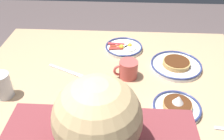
# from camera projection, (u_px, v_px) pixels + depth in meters

# --- Properties ---
(dining_table) EXTENTS (1.37, 0.90, 0.75)m
(dining_table) POSITION_uv_depth(u_px,v_px,m) (114.00, 84.00, 1.28)
(dining_table) COLOR tan
(dining_table) RESTS_ON ground_plane
(plate_near_main) EXTENTS (0.22, 0.22, 0.04)m
(plate_near_main) POSITION_uv_depth(u_px,v_px,m) (124.00, 47.00, 1.41)
(plate_near_main) COLOR white
(plate_near_main) RESTS_ON dining_table
(plate_center_pancakes) EXTENTS (0.26, 0.26, 0.04)m
(plate_center_pancakes) POSITION_uv_depth(u_px,v_px,m) (176.00, 65.00, 1.26)
(plate_center_pancakes) COLOR white
(plate_center_pancakes) RESTS_ON dining_table
(plate_far_companion) EXTENTS (0.20, 0.20, 0.08)m
(plate_far_companion) POSITION_uv_depth(u_px,v_px,m) (177.00, 107.00, 1.01)
(plate_far_companion) COLOR white
(plate_far_companion) RESTS_ON dining_table
(coffee_mug) EXTENTS (0.12, 0.09, 0.09)m
(coffee_mug) POSITION_uv_depth(u_px,v_px,m) (128.00, 69.00, 1.18)
(coffee_mug) COLOR #BF4C47
(coffee_mug) RESTS_ON dining_table
(drinking_glass) EXTENTS (0.08, 0.08, 0.12)m
(drinking_glass) POSITION_uv_depth(u_px,v_px,m) (3.00, 87.00, 1.06)
(drinking_glass) COLOR silver
(drinking_glass) RESTS_ON dining_table
(butter_knife) EXTENTS (0.20, 0.11, 0.01)m
(butter_knife) POSITION_uv_depth(u_px,v_px,m) (66.00, 70.00, 1.24)
(butter_knife) COLOR silver
(butter_knife) RESTS_ON dining_table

